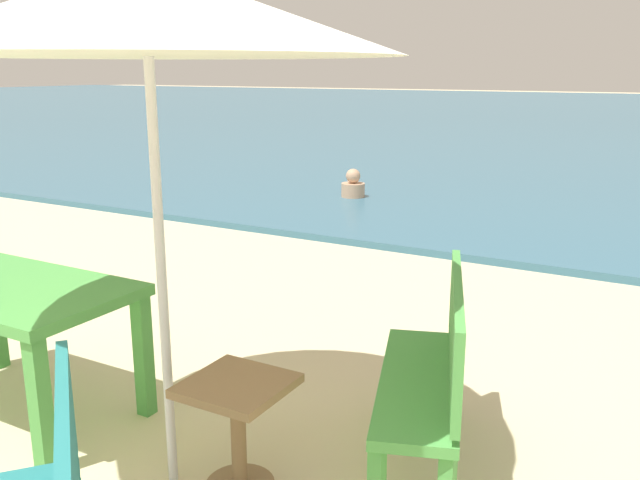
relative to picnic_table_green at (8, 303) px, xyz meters
The scene contains 5 objects.
picnic_table_green is the anchor object (origin of this frame).
patio_umbrella 1.90m from the picnic_table_green, ahead, with size 2.10×2.10×2.30m.
side_table_wood 1.55m from the picnic_table_green, ahead, with size 0.44×0.44×0.54m.
bench_green_left 2.31m from the picnic_table_green, 15.15° to the left, with size 0.74×1.25×0.95m.
swimmer_person 6.63m from the picnic_table_green, 100.27° to the left, with size 0.34×0.34×0.41m.
Camera 1 is at (1.84, -1.46, 1.89)m, focal length 38.27 mm.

